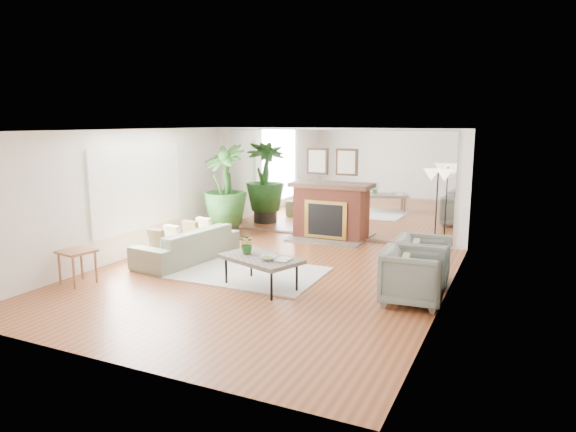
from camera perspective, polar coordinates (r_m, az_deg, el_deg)
The scene contains 18 objects.
ground at distance 8.88m, azimuth -2.97°, elevation -6.87°, with size 7.00×7.00×0.00m, color brown.
wall_left at distance 10.32m, azimuth -17.90°, elevation 2.20°, with size 0.02×7.00×2.50m, color silver.
wall_right at distance 7.67m, azimuth 17.10°, elevation -0.45°, with size 0.02×7.00×2.50m, color silver.
wall_back at distance 11.75m, azimuth 4.96°, elevation 3.62°, with size 6.00×0.02×2.50m, color silver.
mirror_panel at distance 11.73m, azimuth 4.92°, elevation 3.61°, with size 5.40×0.04×2.40m, color silver.
window_panel at distance 10.58m, azimuth -16.34°, elevation 3.02°, with size 0.04×2.40×1.50m, color #B2E09E.
fireplace at distance 11.62m, azimuth 4.52°, elevation 0.61°, with size 1.85×0.83×2.05m.
area_rug at distance 9.11m, azimuth -4.20°, elevation -6.34°, with size 2.48×1.77×0.03m, color beige.
coffee_table at distance 8.21m, azimuth -3.07°, elevation -4.83°, with size 1.49×1.16×0.52m.
sofa at distance 10.02m, azimuth -11.14°, elevation -3.14°, with size 2.19×0.86×0.64m, color gray.
armchair_back at distance 8.76m, azimuth 14.75°, elevation -4.77°, with size 0.84×0.86×0.79m, color slate.
armchair_front at distance 7.77m, azimuth 13.73°, elevation -6.55°, with size 0.87×0.90×0.81m, color slate.
side_table at distance 9.10m, azimuth -22.41°, elevation -4.09°, with size 0.58×0.58×0.57m.
potted_ficus at distance 11.80m, azimuth -7.05°, elevation 3.07°, with size 1.25×1.25×2.13m.
floor_lamp at distance 10.43m, azimuth 16.30°, elevation 3.64°, with size 0.56×0.31×1.73m.
tabletop_plant at distance 8.36m, azimuth -4.53°, elevation -3.12°, with size 0.29×0.25×0.32m, color #2F6324.
fruit_bowl at distance 8.01m, azimuth -2.26°, elevation -4.67°, with size 0.25×0.25×0.06m, color #9C6C3E.
book at distance 8.03m, azimuth -1.20°, elevation -4.77°, with size 0.21×0.29×0.02m, color #9C6C3E.
Camera 1 is at (3.98, -7.48, 2.64)m, focal length 32.00 mm.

